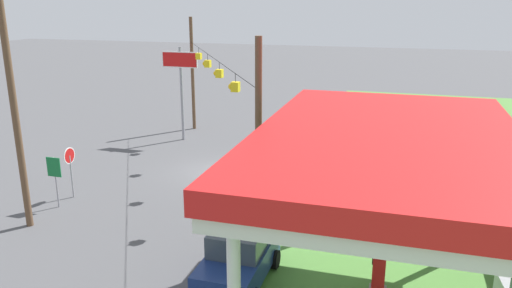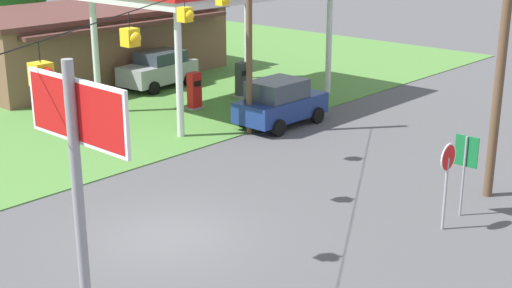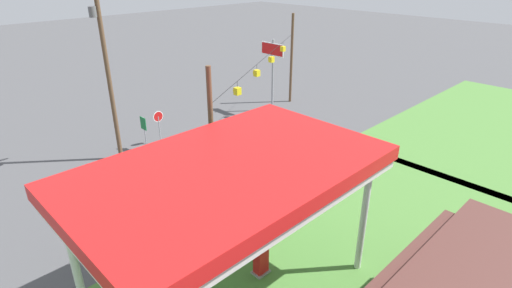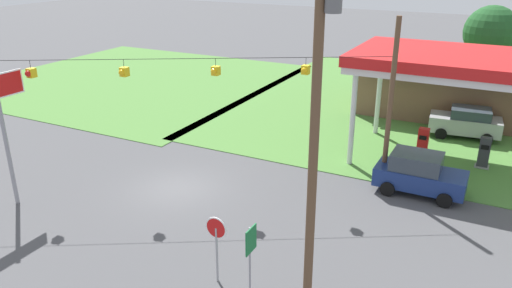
{
  "view_description": "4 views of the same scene",
  "coord_description": "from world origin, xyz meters",
  "views": [
    {
      "loc": [
        24.44,
        9.62,
        9.16
      ],
      "look_at": [
        3.29,
        3.32,
        2.79
      ],
      "focal_mm": 35.0,
      "sensor_mm": 36.0,
      "label": 1
    },
    {
      "loc": [
        -11.46,
        -13.61,
        8.25
      ],
      "look_at": [
        4.53,
        0.92,
        1.38
      ],
      "focal_mm": 50.0,
      "sensor_mm": 36.0,
      "label": 2
    },
    {
      "loc": [
        19.09,
        18.64,
        12.17
      ],
      "look_at": [
        4.02,
        3.27,
        2.28
      ],
      "focal_mm": 28.0,
      "sensor_mm": 36.0,
      "label": 3
    },
    {
      "loc": [
        13.2,
        -17.43,
        10.71
      ],
      "look_at": [
        3.32,
        1.78,
        2.28
      ],
      "focal_mm": 35.0,
      "sensor_mm": 36.0,
      "label": 4
    }
  ],
  "objects": [
    {
      "name": "stop_sign_roadside",
      "position": [
        5.44,
        -5.25,
        1.81
      ],
      "size": [
        0.8,
        0.08,
        2.5
      ],
      "rotation": [
        0.0,
        0.0,
        3.14
      ],
      "color": "#99999E",
      "rests_on": "ground"
    },
    {
      "name": "signal_span_gantry",
      "position": [
        -0.0,
        -0.01,
        4.41
      ],
      "size": [
        17.49,
        10.24,
        8.06
      ],
      "color": "brown",
      "rests_on": "ground"
    },
    {
      "name": "gas_station_canopy",
      "position": [
        11.24,
        9.35,
        5.35
      ],
      "size": [
        11.0,
        6.78,
        5.87
      ],
      "color": "silver",
      "rests_on": "ground"
    },
    {
      "name": "car_at_pumps_front",
      "position": [
        10.3,
        4.83,
        0.99
      ],
      "size": [
        4.08,
        2.12,
        1.95
      ],
      "rotation": [
        0.0,
        0.0,
        0.0
      ],
      "color": "navy",
      "rests_on": "ground"
    },
    {
      "name": "route_sign",
      "position": [
        6.69,
        -5.16,
        1.71
      ],
      "size": [
        0.1,
        0.7,
        2.4
      ],
      "color": "gray",
      "rests_on": "ground"
    },
    {
      "name": "stop_sign_overhead",
      "position": [
        -5.56,
        -4.5,
        4.52
      ],
      "size": [
        0.22,
        2.5,
        6.25
      ],
      "color": "gray",
      "rests_on": "ground"
    },
    {
      "name": "ground_plane",
      "position": [
        0.0,
        0.0,
        0.0
      ],
      "size": [
        160.0,
        160.0,
        0.0
      ],
      "primitive_type": "plane",
      "color": "#4C4C4F"
    },
    {
      "name": "fuel_pump_near",
      "position": [
        9.69,
        9.35,
        0.81
      ],
      "size": [
        0.71,
        0.56,
        1.7
      ],
      "color": "gray",
      "rests_on": "ground"
    },
    {
      "name": "utility_pole_main",
      "position": [
        8.71,
        -5.05,
        6.29
      ],
      "size": [
        2.2,
        0.44,
        11.32
      ],
      "color": "brown",
      "rests_on": "ground"
    }
  ]
}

